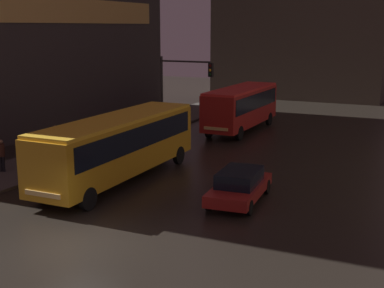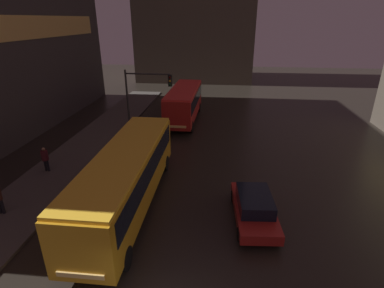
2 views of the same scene
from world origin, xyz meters
name	(u,v)px [view 2 (image 2 of 2)]	position (x,y,z in m)	size (l,w,h in m)	color
sidewalk_left	(53,177)	(-9.00, 10.00, 0.07)	(4.00, 48.00, 0.15)	#47423D
bus_near	(127,173)	(-3.22, 7.60, 2.00)	(2.66, 11.49, 3.24)	orange
bus_far	(184,101)	(-2.25, 22.57, 1.98)	(2.64, 9.32, 3.22)	#AD1E19
car_taxi	(254,207)	(3.34, 7.13, 0.74)	(2.23, 4.70, 1.42)	maroon
pedestrian_mid	(45,157)	(-9.70, 10.65, 1.16)	(0.43, 0.43, 1.67)	black
traffic_light_main	(144,92)	(-4.95, 17.95, 3.87)	(3.87, 0.35, 5.61)	#2D2D2D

